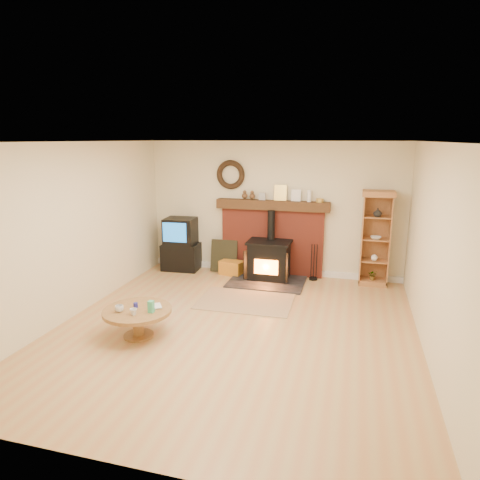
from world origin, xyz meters
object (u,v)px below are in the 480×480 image
(wood_stove, at_px, (269,261))
(coffee_table, at_px, (137,314))
(tv_unit, at_px, (181,245))
(curio_cabinet, at_px, (375,238))

(wood_stove, relative_size, coffee_table, 1.51)
(wood_stove, relative_size, tv_unit, 1.30)
(wood_stove, distance_m, tv_unit, 1.89)
(tv_unit, relative_size, curio_cabinet, 0.62)
(tv_unit, xyz_separation_m, curio_cabinet, (3.79, 0.08, 0.36))
(tv_unit, distance_m, coffee_table, 3.11)
(coffee_table, bearing_deg, curio_cabinet, 44.71)
(curio_cabinet, xyz_separation_m, coffee_table, (-3.15, -3.12, -0.55))
(wood_stove, bearing_deg, tv_unit, 174.13)
(coffee_table, bearing_deg, wood_stove, 66.54)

